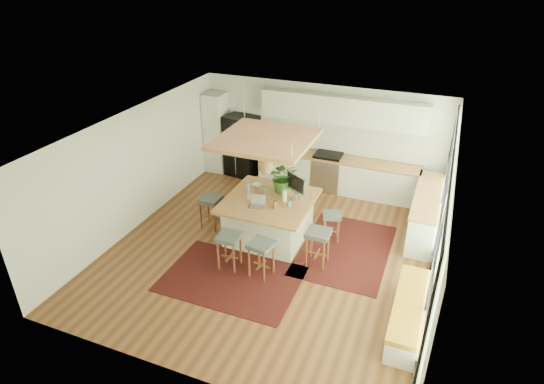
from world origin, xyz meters
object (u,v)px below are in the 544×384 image
at_px(stool_near_left, 229,252).
at_px(laptop, 257,202).
at_px(fridge, 242,143).
at_px(island, 269,218).
at_px(microwave, 275,141).
at_px(stool_right_front, 317,249).
at_px(stool_near_right, 261,260).
at_px(island_plant, 283,180).
at_px(stool_right_back, 331,225).
at_px(stool_left_side, 211,213).
at_px(monitor, 296,188).

bearing_deg(stool_near_left, laptop, 78.16).
bearing_deg(fridge, island, -46.03).
xyz_separation_m(stool_near_left, microwave, (-0.61, 4.04, 0.77)).
bearing_deg(stool_right_front, laptop, 171.50).
bearing_deg(stool_right_front, stool_near_right, -140.51).
relative_size(stool_near_right, microwave, 1.28).
bearing_deg(stool_near_left, island_plant, 75.67).
xyz_separation_m(stool_right_front, laptop, (-1.40, 0.21, 0.70)).
bearing_deg(stool_right_back, stool_left_side, -169.60).
xyz_separation_m(stool_near_right, stool_right_back, (0.93, 1.71, 0.00)).
height_order(microwave, island_plant, island_plant).
bearing_deg(island_plant, microwave, 115.27).
bearing_deg(stool_near_right, stool_right_front, 39.49).
bearing_deg(stool_left_side, monitor, 10.97).
relative_size(fridge, stool_right_back, 2.62).
height_order(stool_right_back, monitor, monitor).
bearing_deg(stool_right_back, microwave, 133.65).
bearing_deg(stool_left_side, laptop, -11.95).
bearing_deg(laptop, island, 63.80).
xyz_separation_m(stool_near_left, stool_right_back, (1.62, 1.70, 0.00)).
xyz_separation_m(island, stool_right_back, (1.31, 0.39, -0.11)).
bearing_deg(stool_near_right, monitor, 85.01).
bearing_deg(stool_near_left, fridge, 111.63).
xyz_separation_m(stool_right_back, island_plant, (-1.17, 0.08, 0.85)).
bearing_deg(stool_near_left, stool_right_back, 46.40).
bearing_deg(stool_near_right, island, 105.94).
bearing_deg(stool_left_side, stool_right_front, -10.14).
distance_m(island, stool_right_back, 1.37).
xyz_separation_m(laptop, monitor, (0.63, 0.63, 0.14)).
distance_m(stool_left_side, laptop, 1.47).
bearing_deg(stool_left_side, island, 4.38).
height_order(stool_near_right, stool_right_back, stool_near_right).
bearing_deg(stool_right_front, island_plant, 137.32).
relative_size(laptop, monitor, 0.55).
height_order(fridge, stool_right_front, fridge).
bearing_deg(stool_left_side, stool_right_back, 10.40).
distance_m(stool_right_front, stool_left_side, 2.70).
relative_size(island, stool_left_side, 2.44).
bearing_deg(stool_right_back, stool_right_front, -91.60).
distance_m(fridge, monitor, 3.46).
bearing_deg(microwave, stool_right_front, -53.19).
distance_m(stool_right_back, microwave, 3.32).
height_order(stool_right_front, island_plant, island_plant).
relative_size(stool_near_right, stool_right_front, 0.97).
height_order(fridge, stool_right_back, fridge).
height_order(fridge, stool_left_side, fridge).
distance_m(fridge, microwave, 1.01).
relative_size(stool_near_left, stool_near_right, 0.99).
bearing_deg(fridge, island_plant, -38.73).
distance_m(island, stool_near_left, 1.36).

